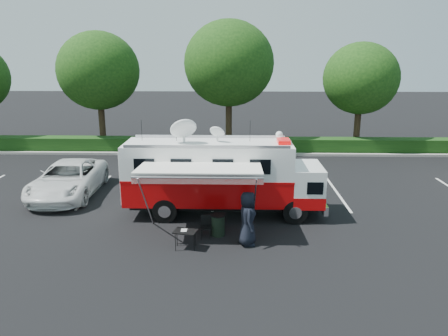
{
  "coord_description": "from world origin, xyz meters",
  "views": [
    {
      "loc": [
        0.48,
        -17.5,
        6.7
      ],
      "look_at": [
        0.0,
        0.5,
        1.9
      ],
      "focal_mm": 35.0,
      "sensor_mm": 36.0,
      "label": 1
    }
  ],
  "objects_px": {
    "trash_bin": "(218,225)",
    "folding_table": "(185,232)",
    "command_truck": "(222,176)",
    "white_suv": "(70,195)"
  },
  "relations": [
    {
      "from": "command_truck",
      "to": "trash_bin",
      "type": "bearing_deg",
      "value": -91.93
    },
    {
      "from": "command_truck",
      "to": "folding_table",
      "type": "distance_m",
      "value": 3.78
    },
    {
      "from": "command_truck",
      "to": "trash_bin",
      "type": "distance_m",
      "value": 2.58
    },
    {
      "from": "trash_bin",
      "to": "folding_table",
      "type": "bearing_deg",
      "value": -132.84
    },
    {
      "from": "white_suv",
      "to": "trash_bin",
      "type": "distance_m",
      "value": 8.69
    },
    {
      "from": "folding_table",
      "to": "command_truck",
      "type": "bearing_deg",
      "value": 71.02
    },
    {
      "from": "white_suv",
      "to": "folding_table",
      "type": "bearing_deg",
      "value": -44.5
    },
    {
      "from": "trash_bin",
      "to": "command_truck",
      "type": "bearing_deg",
      "value": 88.07
    },
    {
      "from": "command_truck",
      "to": "folding_table",
      "type": "relative_size",
      "value": 9.26
    },
    {
      "from": "command_truck",
      "to": "folding_table",
      "type": "xyz_separation_m",
      "value": [
        -1.18,
        -3.42,
        -1.08
      ]
    }
  ]
}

